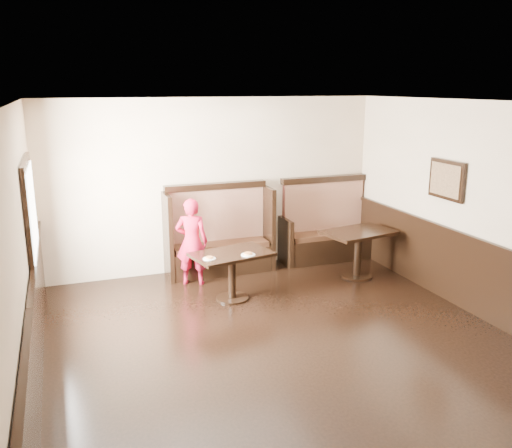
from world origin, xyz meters
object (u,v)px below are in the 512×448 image
booth_neighbor (326,232)px  table_neighbor (358,243)px  child (192,242)px  booth_main (219,240)px  table_main (232,264)px

booth_neighbor → table_neighbor: bearing=-87.1°
child → booth_main: bearing=-119.9°
booth_main → table_main: (-0.17, -1.24, 0.00)m
booth_neighbor → table_neighbor: size_ratio=1.37×
child → table_main: bearing=137.4°
booth_main → table_neighbor: bearing=-26.9°
booth_main → booth_neighbor: bearing=-0.1°
table_neighbor → child: (-2.55, 0.58, 0.11)m
booth_neighbor → child: booth_neighbor is taller
table_neighbor → child: 2.62m
booth_main → child: booth_main is taller
booth_main → booth_neighbor: 1.95m
booth_main → table_neighbor: booth_main is taller
child → booth_neighbor: bearing=-148.3°
booth_main → child: bearing=-141.7°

